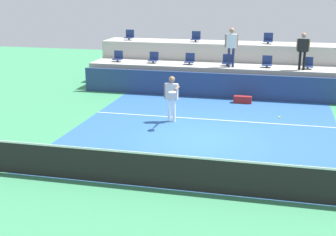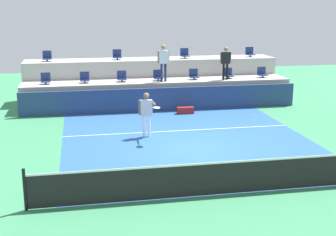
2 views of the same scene
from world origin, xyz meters
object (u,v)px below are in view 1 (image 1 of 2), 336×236
spectator_leaning_on_rail (303,48)px  spectator_in_grey (231,43)px  stadium_chair_upper_left (196,37)px  tennis_player (172,94)px  stadium_chair_lower_mid_left (190,60)px  tennis_ball (279,117)px  stadium_chair_lower_right (308,64)px  stadium_chair_upper_far_left (129,36)px  stadium_chair_lower_far_left (118,57)px  stadium_chair_lower_mid_right (267,62)px  stadium_chair_upper_right (268,39)px  equipment_bag (243,100)px  stadium_chair_lower_left (154,58)px  stadium_chair_lower_center (227,61)px

spectator_leaning_on_rail → spectator_in_grey: bearing=180.0°
stadium_chair_upper_left → tennis_player: (0.45, -7.23, -1.28)m
stadium_chair_lower_mid_left → tennis_ball: (4.22, -6.47, -0.76)m
spectator_in_grey → stadium_chair_lower_right: bearing=6.5°
tennis_player → tennis_ball: (3.82, -1.04, -0.33)m
stadium_chair_upper_far_left → tennis_ball: stadium_chair_upper_far_left is taller
stadium_chair_lower_far_left → stadium_chair_upper_left: bearing=27.2°
stadium_chair_lower_mid_right → stadium_chair_upper_left: stadium_chair_upper_left is taller
stadium_chair_upper_left → spectator_leaning_on_rail: bearing=-23.2°
stadium_chair_upper_right → equipment_bag: bearing=-102.2°
stadium_chair_lower_far_left → stadium_chair_lower_left: size_ratio=1.00×
stadium_chair_lower_mid_left → stadium_chair_lower_mid_right: (3.56, 0.00, 0.00)m
equipment_bag → spectator_in_grey: bearing=114.6°
stadium_chair_lower_right → spectator_in_grey: (-3.38, -0.38, 0.86)m
stadium_chair_lower_far_left → spectator_in_grey: (5.52, -0.38, 0.86)m
stadium_chair_lower_mid_right → stadium_chair_lower_far_left: bearing=180.0°
stadium_chair_lower_right → spectator_in_grey: bearing=-173.5°
spectator_in_grey → stadium_chair_upper_left: bearing=132.7°
stadium_chair_upper_left → equipment_bag: size_ratio=0.68×
stadium_chair_lower_mid_left → stadium_chair_lower_center: size_ratio=1.00×
spectator_in_grey → spectator_leaning_on_rail: (3.09, 0.00, -0.11)m
tennis_player → tennis_ball: 3.97m
stadium_chair_lower_mid_right → spectator_leaning_on_rail: spectator_leaning_on_rail is taller
stadium_chair_upper_right → tennis_player: bearing=-113.2°
stadium_chair_lower_center → stadium_chair_upper_right: (1.74, 1.80, 0.85)m
stadium_chair_lower_left → spectator_leaning_on_rail: size_ratio=0.32×
spectator_in_grey → tennis_ball: (2.25, -6.09, -1.62)m
stadium_chair_lower_center → spectator_in_grey: size_ratio=0.29×
tennis_ball → stadium_chair_upper_far_left: bearing=133.2°
stadium_chair_upper_left → tennis_player: bearing=-86.5°
stadium_chair_lower_left → stadium_chair_lower_center: same height
stadium_chair_lower_left → stadium_chair_lower_mid_right: bearing=0.0°
stadium_chair_lower_far_left → stadium_chair_lower_right: (8.90, 0.00, 0.00)m
stadium_chair_lower_center → tennis_ball: size_ratio=7.65×
stadium_chair_lower_right → stadium_chair_upper_left: (-5.39, 1.80, 0.85)m
tennis_ball → spectator_in_grey: bearing=110.3°
stadium_chair_upper_far_left → stadium_chair_upper_left: (3.49, 0.00, 0.00)m
stadium_chair_lower_mid_right → stadium_chair_upper_left: bearing=153.5°
stadium_chair_lower_left → stadium_chair_lower_center: size_ratio=1.00×
stadium_chair_lower_far_left → stadium_chair_lower_mid_left: size_ratio=1.00×
stadium_chair_lower_far_left → tennis_player: bearing=-54.0°
stadium_chair_lower_right → stadium_chair_upper_left: bearing=161.5°
stadium_chair_upper_left → tennis_ball: 9.45m
stadium_chair_upper_far_left → stadium_chair_upper_right: 7.05m
stadium_chair_lower_left → stadium_chair_lower_center: (3.52, 0.00, 0.00)m
stadium_chair_upper_left → tennis_ball: bearing=-62.7°
stadium_chair_lower_left → stadium_chair_lower_mid_left: 1.76m
stadium_chair_lower_mid_left → stadium_chair_lower_mid_right: 3.56m
stadium_chair_lower_center → stadium_chair_lower_mid_left: bearing=180.0°
stadium_chair_upper_left → stadium_chair_upper_right: size_ratio=1.00×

